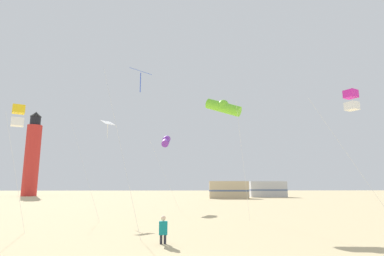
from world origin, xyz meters
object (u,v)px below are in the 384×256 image
at_px(kite_diamond_white, 107,126).
at_px(kite_box_magenta, 351,100).
at_px(rv_van_silver, 268,189).
at_px(kite_flyer_standing, 163,229).
at_px(lighthouse_distant, 32,156).
at_px(rv_van_tan, 229,190).
at_px(kite_diamond_blue, 140,77).
at_px(kite_tube_lime, 223,107).
at_px(kite_box_gold, 18,116).
at_px(kite_tube_violet, 166,141).

distance_m(kite_diamond_white, kite_box_magenta, 16.82).
xyz_separation_m(kite_box_magenta, rv_van_silver, (6.27, 39.75, -5.63)).
bearing_deg(kite_flyer_standing, lighthouse_distant, -62.79).
bearing_deg(rv_van_tan, lighthouse_distant, 167.97).
height_order(kite_box_magenta, rv_van_tan, kite_box_magenta).
distance_m(kite_diamond_white, kite_diamond_blue, 8.31).
height_order(kite_tube_lime, rv_van_tan, kite_tube_lime).
height_order(kite_box_gold, kite_tube_violet, kite_tube_violet).
relative_size(kite_tube_violet, kite_tube_lime, 0.89).
relative_size(kite_tube_violet, kite_diamond_white, 1.02).
bearing_deg(kite_diamond_blue, lighthouse_distant, 120.60).
height_order(kite_flyer_standing, lighthouse_distant, lighthouse_distant).
xyz_separation_m(kite_box_magenta, lighthouse_distant, (-39.10, 45.91, 0.82)).
relative_size(kite_diamond_blue, rv_van_silver, 1.32).
bearing_deg(kite_flyer_standing, kite_box_gold, -26.69).
bearing_deg(lighthouse_distant, kite_box_magenta, -49.58).
distance_m(kite_flyer_standing, rv_van_tan, 39.47).
relative_size(kite_diamond_blue, rv_van_tan, 1.32).
relative_size(lighthouse_distant, rv_van_tan, 2.55).
height_order(kite_diamond_white, rv_van_silver, kite_diamond_white).
height_order(kite_tube_violet, kite_diamond_white, kite_tube_violet).
height_order(kite_diamond_white, kite_diamond_blue, kite_diamond_blue).
xyz_separation_m(kite_tube_lime, kite_box_magenta, (6.64, -3.92, -0.54)).
distance_m(kite_diamond_white, lighthouse_distant, 45.54).
bearing_deg(kite_box_gold, rv_van_tan, 64.46).
height_order(kite_tube_violet, rv_van_silver, kite_tube_violet).
distance_m(kite_box_gold, rv_van_silver, 46.78).
height_order(kite_diamond_white, kite_tube_lime, kite_tube_lime).
xyz_separation_m(kite_box_gold, rv_van_silver, (24.56, 39.54, -4.65)).
bearing_deg(kite_tube_lime, kite_flyer_standing, -116.25).
distance_m(kite_tube_violet, kite_diamond_white, 8.58).
height_order(kite_box_gold, kite_tube_lime, kite_tube_lime).
relative_size(kite_tube_violet, rv_van_tan, 1.12).
bearing_deg(kite_diamond_white, lighthouse_distant, 121.61).
bearing_deg(rv_van_silver, kite_tube_lime, -105.49).
xyz_separation_m(kite_diamond_white, rv_van_tan, (13.66, 28.08, -5.40)).
xyz_separation_m(kite_tube_violet, rv_van_silver, (17.27, 25.15, -5.28)).
distance_m(kite_flyer_standing, rv_van_silver, 46.10).
bearing_deg(kite_diamond_white, kite_tube_lime, -20.51).
height_order(kite_box_gold, kite_diamond_white, kite_diamond_white).
bearing_deg(rv_van_tan, kite_tube_lime, -95.31).
relative_size(kite_tube_violet, kite_box_magenta, 0.97).
xyz_separation_m(kite_box_gold, rv_van_tan, (16.72, 34.99, -4.65)).
height_order(kite_flyer_standing, rv_van_silver, rv_van_silver).
xyz_separation_m(kite_tube_violet, kite_diamond_white, (-4.22, -7.47, 0.11)).
distance_m(kite_box_gold, kite_tube_violet, 16.14).
relative_size(kite_diamond_blue, lighthouse_distant, 0.52).
distance_m(kite_diamond_white, rv_van_silver, 39.44).
relative_size(kite_box_gold, kite_diamond_white, 0.91).
bearing_deg(kite_diamond_blue, kite_flyer_standing, -62.29).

